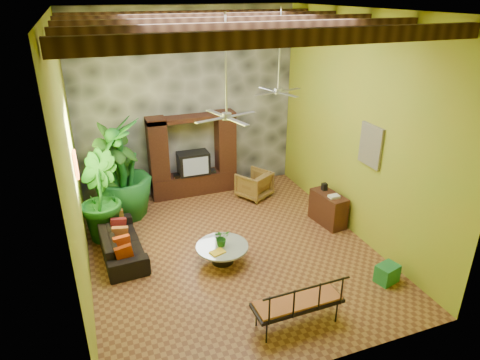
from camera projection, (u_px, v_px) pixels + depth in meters
name	position (u px, v px, depth m)	size (l,w,h in m)	color
ground	(231.00, 250.00, 9.58)	(7.00, 7.00, 0.00)	brown
ceiling	(229.00, 10.00, 7.53)	(6.00, 7.00, 0.02)	silver
back_wall	(187.00, 104.00, 11.55)	(6.00, 0.02, 5.00)	gold
left_wall	(71.00, 164.00, 7.59)	(0.02, 7.00, 5.00)	gold
right_wall	(357.00, 128.00, 9.52)	(0.02, 7.00, 5.00)	gold
stone_accent_wall	(188.00, 104.00, 11.49)	(5.98, 0.10, 4.98)	#3A3C41
ceiling_beams	(229.00, 23.00, 7.62)	(5.95, 5.36, 0.22)	#382011
entertainment_center	(193.00, 161.00, 11.86)	(2.40, 0.55, 2.30)	black
ceiling_fan_front	(226.00, 105.00, 7.78)	(1.28, 1.28, 1.86)	#AEAEB3
ceiling_fan_back	(278.00, 82.00, 9.72)	(1.28, 1.28, 1.86)	#AEAEB3
wall_art_mask	(76.00, 165.00, 8.62)	(0.06, 0.32, 0.55)	orange
wall_art_painting	(371.00, 146.00, 9.07)	(0.06, 0.70, 0.90)	#276392
sofa	(121.00, 242.00, 9.31)	(2.10, 0.82, 0.61)	black
wicker_armchair	(254.00, 184.00, 11.88)	(0.79, 0.82, 0.74)	brown
tall_plant_a	(118.00, 172.00, 10.49)	(1.29, 0.88, 2.46)	#286219
tall_plant_b	(99.00, 197.00, 9.68)	(1.14, 0.92, 2.07)	#1B691F
tall_plant_c	(121.00, 169.00, 10.52)	(1.43, 1.43, 2.56)	#1A6321
coffee_table	(222.00, 251.00, 9.06)	(1.11, 1.11, 0.40)	black
centerpiece_plant	(222.00, 238.00, 8.94)	(0.33, 0.28, 0.36)	#21631A
yellow_tray	(218.00, 252.00, 8.75)	(0.29, 0.21, 0.03)	yellow
iron_bench	(300.00, 302.00, 7.18)	(1.58, 0.59, 0.57)	black
side_console	(328.00, 209.00, 10.52)	(0.45, 0.99, 0.79)	#371C11
green_bin	(387.00, 274.00, 8.47)	(0.43, 0.32, 0.38)	#1E7120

